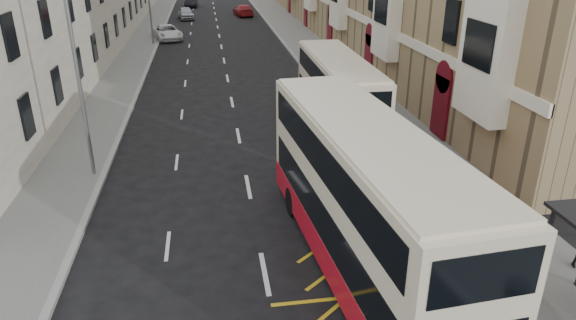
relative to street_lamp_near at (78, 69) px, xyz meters
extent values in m
cube|color=#62615D|center=(14.35, 18.00, -4.56)|extent=(4.00, 120.00, 0.15)
cube|color=#62615D|center=(-1.15, 18.00, -4.56)|extent=(3.00, 120.00, 0.15)
cube|color=gray|center=(12.35, 18.00, -4.56)|extent=(0.25, 120.00, 0.15)
cube|color=gray|center=(0.35, 18.00, -4.56)|extent=(0.25, 120.00, 0.15)
cube|color=#560812|center=(16.30, 2.00, -2.94)|extent=(0.20, 1.60, 3.00)
cube|color=#560812|center=(16.30, 14.00, -2.94)|extent=(0.20, 1.60, 3.00)
cube|color=#560812|center=(16.30, 26.00, -2.94)|extent=(0.20, 1.60, 3.00)
cube|color=#560812|center=(16.30, 38.00, -2.94)|extent=(0.20, 1.60, 3.00)
cube|color=#560812|center=(16.30, 50.00, -2.94)|extent=(0.20, 1.60, 3.00)
cube|color=black|center=(13.91, -10.10, -3.19)|extent=(0.08, 0.08, 2.60)
cylinder|color=#B9240C|center=(12.60, -9.50, -3.99)|extent=(0.06, 0.06, 1.00)
cylinder|color=#B9240C|center=(12.60, -6.25, -3.99)|extent=(0.06, 0.06, 1.00)
cylinder|color=#B9240C|center=(12.60, -3.00, -3.99)|extent=(0.06, 0.06, 1.00)
cube|color=#B9240C|center=(12.60, -6.25, -3.51)|extent=(0.05, 6.50, 0.06)
cube|color=#B9240C|center=(12.60, -6.25, -3.94)|extent=(0.05, 6.50, 0.06)
cylinder|color=slate|center=(-0.05, 0.00, -0.49)|extent=(0.16, 0.16, 8.00)
cylinder|color=slate|center=(-0.05, 30.00, -0.49)|extent=(0.16, 0.16, 8.00)
cube|color=beige|center=(9.26, -8.13, -2.19)|extent=(3.57, 11.75, 4.16)
cube|color=#B00B1C|center=(9.26, -8.13, -3.79)|extent=(3.60, 11.78, 0.95)
cube|color=black|center=(9.26, -8.13, -2.69)|extent=(3.53, 10.83, 1.16)
cube|color=black|center=(9.26, -8.13, -0.90)|extent=(3.53, 10.83, 1.05)
cube|color=beige|center=(9.26, -8.13, -0.07)|extent=(3.43, 11.28, 0.13)
cube|color=black|center=(8.79, -2.39, -2.64)|extent=(2.23, 0.27, 1.37)
cube|color=black|center=(8.79, -2.39, -0.48)|extent=(1.84, 0.23, 0.47)
cylinder|color=black|center=(7.77, -4.54, -4.11)|extent=(0.38, 1.07, 1.05)
cylinder|color=black|center=(10.14, -4.34, -4.11)|extent=(0.38, 1.07, 1.05)
cube|color=beige|center=(11.35, 3.29, -2.51)|extent=(2.36, 10.08, 3.61)
cube|color=#B00B1C|center=(11.35, 3.29, -3.90)|extent=(2.39, 10.11, 0.82)
cube|color=black|center=(11.35, 3.29, -2.94)|extent=(2.39, 9.27, 1.01)
cube|color=black|center=(11.35, 3.29, -1.39)|extent=(2.39, 9.27, 0.91)
cube|color=beige|center=(11.35, 3.29, -0.67)|extent=(2.27, 9.68, 0.11)
cube|color=black|center=(11.39, 8.30, -2.90)|extent=(1.94, 0.09, 1.19)
cube|color=black|center=(11.39, 8.30, -1.02)|extent=(1.60, 0.08, 0.41)
cube|color=black|center=(11.31, -1.73, -2.90)|extent=(1.94, 0.09, 1.10)
cylinder|color=black|center=(10.34, 6.51, -4.18)|extent=(0.26, 0.92, 0.91)
cylinder|color=black|center=(12.41, 6.50, -4.18)|extent=(0.26, 0.92, 0.91)
cylinder|color=black|center=(10.29, 0.07, -4.18)|extent=(0.26, 0.92, 0.91)
cylinder|color=black|center=(12.36, 0.06, -4.18)|extent=(0.26, 0.92, 0.91)
imported|color=black|center=(13.56, -7.66, -3.69)|extent=(1.01, 0.69, 1.59)
imported|color=white|center=(1.15, 32.61, -3.92)|extent=(3.56, 5.59, 1.44)
imported|color=#9DA0A5|center=(2.61, 46.84, -3.88)|extent=(2.34, 4.61, 1.50)
imported|color=black|center=(3.07, 59.84, -3.84)|extent=(1.86, 4.90, 1.59)
imported|color=#A41A1E|center=(10.00, 48.80, -3.92)|extent=(2.61, 5.18, 1.44)
camera|label=1|loc=(5.05, -20.85, 4.68)|focal=32.00mm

